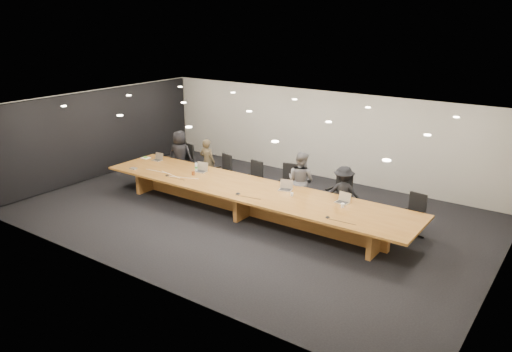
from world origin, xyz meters
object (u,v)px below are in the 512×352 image
(water_bottle, at_px, (196,167))
(chair_far_right, at_px, (413,215))
(person_c, at_px, (301,181))
(mic_center, at_px, (238,193))
(chair_mid_left, at_px, (252,179))
(laptop_d, at_px, (285,185))
(chair_left, at_px, (222,171))
(conference_table, at_px, (249,196))
(mic_left, at_px, (167,175))
(amber_mug, at_px, (193,173))
(person_b, at_px, (207,162))
(person_d, at_px, (343,193))
(laptop_b, at_px, (200,167))
(person_a, at_px, (180,155))
(chair_far_left, at_px, (184,161))
(chair_right, at_px, (338,194))
(laptop_a, at_px, (157,157))
(chair_mid_right, at_px, (288,184))
(mic_right, at_px, (328,217))
(paper_cup_near, at_px, (292,194))
(laptop_e, at_px, (342,198))
(av_box, at_px, (133,168))
(paper_cup_far, at_px, (343,205))

(water_bottle, bearing_deg, chair_far_right, 8.88)
(person_c, distance_m, mic_center, 1.87)
(chair_mid_left, distance_m, laptop_d, 1.81)
(chair_left, bearing_deg, conference_table, -18.72)
(person_c, height_order, mic_left, person_c)
(amber_mug, bearing_deg, laptop_d, 8.34)
(person_b, bearing_deg, person_d, 174.74)
(person_c, bearing_deg, laptop_b, 20.33)
(person_a, height_order, person_d, person_a)
(chair_far_left, xyz_separation_m, chair_left, (1.58, -0.01, -0.05))
(person_c, bearing_deg, laptop_d, 92.39)
(chair_right, distance_m, person_a, 5.45)
(laptop_a, distance_m, laptop_b, 1.87)
(person_d, xyz_separation_m, laptop_d, (-1.27, -0.76, 0.17))
(water_bottle, height_order, mic_left, water_bottle)
(chair_mid_right, height_order, person_a, person_a)
(laptop_d, distance_m, water_bottle, 2.95)
(chair_right, bearing_deg, mic_center, -124.56)
(chair_left, bearing_deg, person_d, 12.69)
(person_a, bearing_deg, water_bottle, 129.38)
(laptop_d, height_order, mic_right, laptop_d)
(person_b, height_order, laptop_b, person_b)
(laptop_a, bearing_deg, paper_cup_near, -6.44)
(chair_left, distance_m, laptop_a, 2.09)
(mic_left, bearing_deg, laptop_e, 10.12)
(chair_mid_left, xyz_separation_m, laptop_e, (3.20, -0.75, 0.34))
(chair_mid_left, height_order, chair_mid_right, chair_mid_right)
(person_a, xyz_separation_m, mic_left, (1.03, -1.62, -0.04))
(chair_far_left, distance_m, mic_center, 4.00)
(chair_mid_left, relative_size, amber_mug, 9.72)
(laptop_d, height_order, av_box, laptop_d)
(chair_mid_right, bearing_deg, person_a, 170.96)
(paper_cup_near, distance_m, mic_left, 3.77)
(chair_far_right, bearing_deg, chair_left, -172.07)
(amber_mug, bearing_deg, person_a, 143.89)
(person_d, xyz_separation_m, paper_cup_near, (-0.91, -1.03, 0.08))
(person_a, height_order, laptop_d, person_a)
(mic_left, bearing_deg, mic_right, -1.29)
(mic_center, height_order, mic_right, mic_center)
(chair_right, distance_m, paper_cup_far, 1.37)
(paper_cup_far, bearing_deg, laptop_e, 118.25)
(laptop_d, relative_size, water_bottle, 1.35)
(person_a, distance_m, person_c, 4.42)
(chair_mid_right, xyz_separation_m, laptop_a, (-4.19, -0.91, 0.31))
(person_a, distance_m, person_d, 5.66)
(chair_mid_left, height_order, mic_left, chair_mid_left)
(chair_right, bearing_deg, laptop_b, -154.48)
(chair_far_left, xyz_separation_m, mic_right, (6.11, -1.88, 0.20))
(chair_left, bearing_deg, laptop_a, -141.03)
(chair_left, height_order, person_d, person_d)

